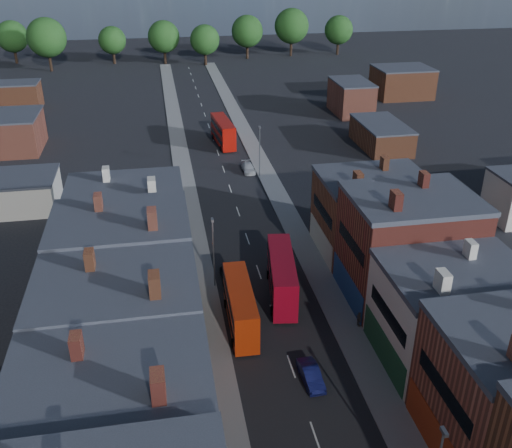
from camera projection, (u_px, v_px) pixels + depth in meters
name	position (u px, v px, depth m)	size (l,w,h in m)	color
pavement_west	(190.00, 209.00, 78.96)	(3.00, 200.00, 0.12)	gray
pavement_east	(281.00, 202.00, 80.98)	(3.00, 200.00, 0.12)	gray
lamp_post_2	(213.00, 248.00, 59.50)	(0.25, 0.70, 8.12)	slate
lamp_post_3	(260.00, 148.00, 87.45)	(0.25, 0.70, 8.12)	slate
bus_0	(240.00, 306.00, 54.39)	(2.67, 9.96, 4.28)	red
bus_1	(282.00, 276.00, 58.89)	(3.83, 10.81, 4.57)	#A8091D
bus_2	(223.00, 131.00, 102.14)	(3.37, 10.72, 4.55)	#9A0D06
car_1	(311.00, 375.00, 48.18)	(1.44, 4.13, 1.36)	#121651
car_2	(231.00, 276.00, 62.26)	(2.04, 4.42, 1.23)	black
car_3	(248.00, 168.00, 91.11)	(1.80, 4.43, 1.29)	silver
ped_3	(359.00, 319.00, 54.81)	(0.91, 0.42, 1.56)	#58554B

